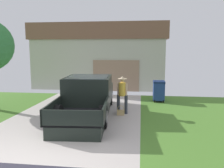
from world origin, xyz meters
TOP-DOWN VIEW (x-y plane):
  - pickup_truck at (0.36, 4.67)m, footprint 2.32×5.71m
  - person_with_hat at (1.81, 4.82)m, footprint 0.47×0.40m
  - handbag at (1.77, 4.52)m, footprint 0.31×0.14m
  - house_with_garage at (-0.45, 12.92)m, footprint 9.53×5.41m
  - wheeled_trash_bin at (3.54, 7.43)m, footprint 0.60×0.72m

SIDE VIEW (x-z plane):
  - handbag at x=1.77m, z-range -0.07..0.33m
  - wheeled_trash_bin at x=3.54m, z-range 0.04..1.14m
  - pickup_truck at x=0.36m, z-range -0.08..1.51m
  - person_with_hat at x=1.81m, z-range 0.12..1.73m
  - house_with_garage at x=-0.45m, z-range 0.03..4.59m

